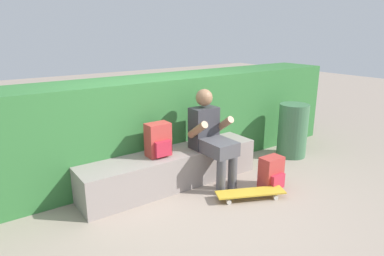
# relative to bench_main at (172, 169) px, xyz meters

# --- Properties ---
(ground_plane) EXTENTS (24.00, 24.00, 0.00)m
(ground_plane) POSITION_rel_bench_main_xyz_m (0.00, -0.45, -0.22)
(ground_plane) COLOR gray
(bench_main) EXTENTS (2.32, 0.50, 0.43)m
(bench_main) POSITION_rel_bench_main_xyz_m (0.00, 0.00, 0.00)
(bench_main) COLOR gray
(bench_main) RESTS_ON ground
(person_skater) EXTENTS (0.49, 0.62, 1.18)m
(person_skater) POSITION_rel_bench_main_xyz_m (0.44, -0.22, 0.42)
(person_skater) COLOR #333338
(person_skater) RESTS_ON ground
(skateboard_near_person) EXTENTS (0.81, 0.51, 0.09)m
(skateboard_near_person) POSITION_rel_bench_main_xyz_m (0.54, -0.83, -0.14)
(skateboard_near_person) COLOR gold
(skateboard_near_person) RESTS_ON ground
(backpack_on_bench) EXTENTS (0.28, 0.23, 0.40)m
(backpack_on_bench) POSITION_rel_bench_main_xyz_m (-0.19, -0.01, 0.41)
(backpack_on_bench) COLOR #B23833
(backpack_on_bench) RESTS_ON bench_main
(backpack_on_ground) EXTENTS (0.28, 0.23, 0.40)m
(backpack_on_ground) POSITION_rel_bench_main_xyz_m (0.95, -0.78, -0.02)
(backpack_on_ground) COLOR #B23833
(backpack_on_ground) RESTS_ON ground
(hedge_row) EXTENTS (5.85, 0.78, 1.27)m
(hedge_row) POSITION_rel_bench_main_xyz_m (0.29, 0.63, 0.42)
(hedge_row) COLOR #316E34
(hedge_row) RESTS_ON ground
(trash_bin) EXTENTS (0.44, 0.44, 0.81)m
(trash_bin) POSITION_rel_bench_main_xyz_m (2.05, -0.19, 0.19)
(trash_bin) COLOR #3D6B47
(trash_bin) RESTS_ON ground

